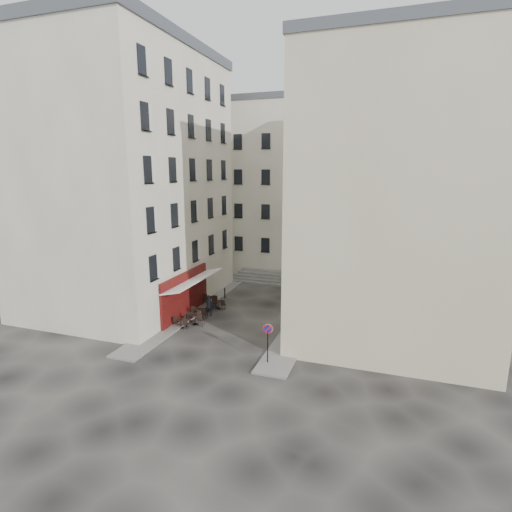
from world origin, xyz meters
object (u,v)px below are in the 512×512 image
at_px(no_parking_sign, 268,336).
at_px(pedestrian, 209,305).
at_px(bistro_table_a, 181,323).
at_px(bistro_table_b, 195,318).

height_order(no_parking_sign, pedestrian, no_parking_sign).
xyz_separation_m(bistro_table_a, bistro_table_b, (0.69, 0.90, 0.07)).
xyz_separation_m(bistro_table_b, pedestrian, (0.11, 2.09, 0.34)).
bearing_deg(pedestrian, bistro_table_a, 73.36).
bearing_deg(bistro_table_a, no_parking_sign, -23.13).
height_order(no_parking_sign, bistro_table_a, no_parking_sign).
relative_size(bistro_table_b, pedestrian, 0.82).
bearing_deg(pedestrian, bistro_table_b, 85.25).
bearing_deg(bistro_table_b, pedestrian, 86.98).
bearing_deg(no_parking_sign, bistro_table_a, 145.25).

